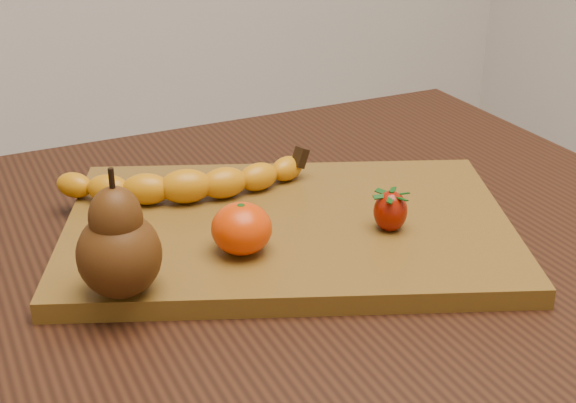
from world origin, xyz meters
name	(u,v)px	position (x,y,z in m)	size (l,w,h in m)	color
table	(231,326)	(0.00, 0.00, 0.66)	(1.00, 0.70, 0.76)	black
cutting_board	(288,228)	(0.06, -0.01, 0.77)	(0.45, 0.30, 0.02)	brown
banana	(186,186)	(-0.02, 0.07, 0.80)	(0.23, 0.06, 0.04)	#CD7F09
pear	(117,233)	(-0.13, -0.08, 0.84)	(0.07, 0.07, 0.11)	#4A270B
mandarin	(242,229)	(-0.01, -0.05, 0.80)	(0.06, 0.06, 0.05)	#D83702
strawberry	(390,210)	(0.14, -0.07, 0.80)	(0.03, 0.03, 0.04)	maroon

